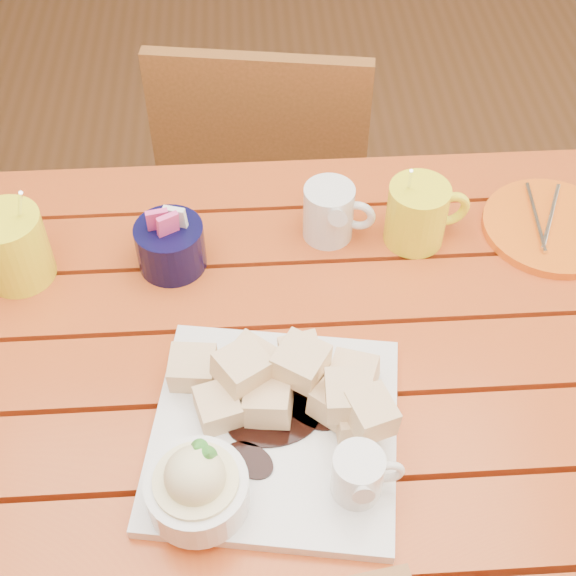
{
  "coord_description": "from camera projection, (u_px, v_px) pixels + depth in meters",
  "views": [
    {
      "loc": [
        0.01,
        -0.6,
        1.57
      ],
      "look_at": [
        0.05,
        0.06,
        0.82
      ],
      "focal_mm": 50.0,
      "sensor_mm": 36.0,
      "label": 1
    }
  ],
  "objects": [
    {
      "name": "orange_saucer",
      "position": [
        553.0,
        227.0,
        1.17
      ],
      "size": [
        0.2,
        0.2,
        0.02
      ],
      "rotation": [
        0.0,
        0.0,
        -0.28
      ],
      "color": "orange",
      "rests_on": "table"
    },
    {
      "name": "coffee_mug_right",
      "position": [
        419.0,
        213.0,
        1.13
      ],
      "size": [
        0.12,
        0.09,
        0.14
      ],
      "rotation": [
        0.0,
        0.0,
        0.15
      ],
      "color": "yellow",
      "rests_on": "table"
    },
    {
      "name": "sugar_caddy",
      "position": [
        170.0,
        245.0,
        1.1
      ],
      "size": [
        0.1,
        0.1,
        0.1
      ],
      "color": "black",
      "rests_on": "table"
    },
    {
      "name": "coffee_mug_left",
      "position": [
        10.0,
        247.0,
        1.08
      ],
      "size": [
        0.13,
        0.1,
        0.16
      ],
      "rotation": [
        0.0,
        0.0,
        0.42
      ],
      "color": "yellow",
      "rests_on": "table"
    },
    {
      "name": "dessert_plate",
      "position": [
        266.0,
        433.0,
        0.91
      ],
      "size": [
        0.33,
        0.33,
        0.11
      ],
      "rotation": [
        0.0,
        0.0,
        -0.16
      ],
      "color": "white",
      "rests_on": "table"
    },
    {
      "name": "cream_pitcher",
      "position": [
        330.0,
        211.0,
        1.14
      ],
      "size": [
        0.1,
        0.09,
        0.09
      ],
      "rotation": [
        0.0,
        0.0,
        -0.28
      ],
      "color": "white",
      "rests_on": "table"
    },
    {
      "name": "chair_far",
      "position": [
        268.0,
        184.0,
        1.67
      ],
      "size": [
        0.45,
        0.45,
        0.83
      ],
      "rotation": [
        0.0,
        0.0,
        2.99
      ],
      "color": "brown",
      "rests_on": "ground"
    },
    {
      "name": "table",
      "position": [
        252.0,
        410.0,
        1.1
      ],
      "size": [
        1.2,
        0.79,
        0.75
      ],
      "color": "#AB2A16",
      "rests_on": "ground"
    }
  ]
}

